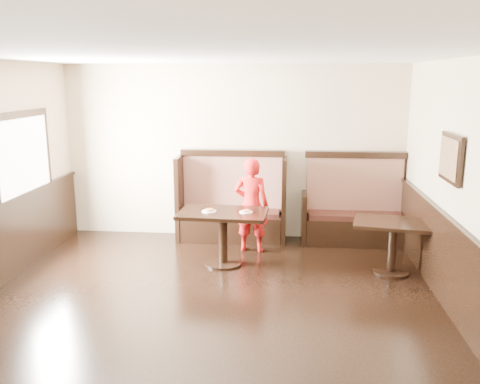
# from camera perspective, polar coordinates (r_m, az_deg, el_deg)

# --- Properties ---
(ground) EXTENTS (7.00, 7.00, 0.00)m
(ground) POSITION_cam_1_polar(r_m,az_deg,el_deg) (5.38, -4.84, -16.05)
(ground) COLOR black
(ground) RESTS_ON ground
(room_shell) EXTENTS (7.00, 7.00, 7.00)m
(room_shell) POSITION_cam_1_polar(r_m,az_deg,el_deg) (5.40, -7.59, -8.14)
(room_shell) COLOR beige
(room_shell) RESTS_ON ground
(booth_main) EXTENTS (1.75, 0.72, 1.45)m
(booth_main) POSITION_cam_1_polar(r_m,az_deg,el_deg) (8.24, -0.92, -1.74)
(booth_main) COLOR black
(booth_main) RESTS_ON ground
(booth_neighbor) EXTENTS (1.65, 0.72, 1.45)m
(booth_neighbor) POSITION_cam_1_polar(r_m,az_deg,el_deg) (8.28, 12.64, -2.32)
(booth_neighbor) COLOR black
(booth_neighbor) RESTS_ON ground
(table_main) EXTENTS (1.25, 0.83, 0.77)m
(table_main) POSITION_cam_1_polar(r_m,az_deg,el_deg) (7.09, -1.92, -3.61)
(table_main) COLOR black
(table_main) RESTS_ON ground
(table_neighbor) EXTENTS (1.14, 0.85, 0.72)m
(table_neighbor) POSITION_cam_1_polar(r_m,az_deg,el_deg) (7.10, 16.81, -4.61)
(table_neighbor) COLOR black
(table_neighbor) RESTS_ON ground
(child) EXTENTS (0.56, 0.41, 1.43)m
(child) POSITION_cam_1_polar(r_m,az_deg,el_deg) (7.61, 1.29, -1.48)
(child) COLOR red
(child) RESTS_ON ground
(pizza_plate_left) EXTENTS (0.20, 0.20, 0.04)m
(pizza_plate_left) POSITION_cam_1_polar(r_m,az_deg,el_deg) (7.03, -3.50, -2.11)
(pizza_plate_left) COLOR white
(pizza_plate_left) RESTS_ON table_main
(pizza_plate_right) EXTENTS (0.18, 0.18, 0.03)m
(pizza_plate_right) POSITION_cam_1_polar(r_m,az_deg,el_deg) (6.98, 0.65, -2.21)
(pizza_plate_right) COLOR white
(pizza_plate_right) RESTS_ON table_main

